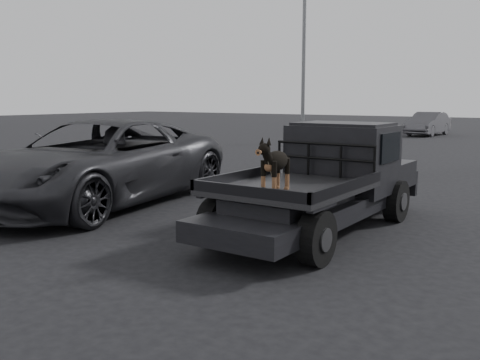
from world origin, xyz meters
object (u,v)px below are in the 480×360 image
Objects in this scene: dog at (275,165)px; parked_suv at (98,162)px; distant_car_a at (428,124)px; flatbed_ute at (318,205)px.

dog is 5.05m from parked_suv.
parked_suv is 1.52× the size of distant_car_a.
parked_suv reaches higher than dog.
parked_suv is (-4.94, 0.99, -0.40)m from dog.
distant_car_a is (-0.27, 25.45, -0.19)m from parked_suv.
parked_suv is at bearing -174.15° from flatbed_ute.
flatbed_ute is 1.27× the size of distant_car_a.
parked_suv is at bearing -86.35° from distant_car_a.
dog is (0.06, -1.49, 0.83)m from flatbed_ute.
distant_car_a is at bearing 81.46° from parked_suv.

